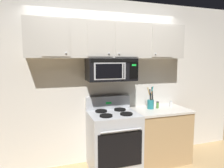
{
  "coord_description": "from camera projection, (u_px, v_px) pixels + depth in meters",
  "views": [
    {
      "loc": [
        -0.96,
        -2.46,
        1.73
      ],
      "look_at": [
        0.0,
        0.49,
        1.35
      ],
      "focal_mm": 32.16,
      "sensor_mm": 36.0,
      "label": 1
    }
  ],
  "objects": [
    {
      "name": "back_wall",
      "position": [
        107.0,
        82.0,
        3.41
      ],
      "size": [
        5.2,
        0.1,
        2.7
      ],
      "primitive_type": "cube",
      "color": "silver",
      "rests_on": "ground_plane"
    },
    {
      "name": "stove_range",
      "position": [
        113.0,
        140.0,
        3.17
      ],
      "size": [
        0.76,
        0.69,
        1.12
      ],
      "color": "#B7BABF",
      "rests_on": "ground_plane"
    },
    {
      "name": "over_range_microwave",
      "position": [
        111.0,
        69.0,
        3.15
      ],
      "size": [
        0.76,
        0.43,
        0.35
      ],
      "color": "black"
    },
    {
      "name": "upper_cabinets",
      "position": [
        110.0,
        40.0,
        3.12
      ],
      "size": [
        2.5,
        0.36,
        0.55
      ],
      "color": "#BCB7AD"
    },
    {
      "name": "counter_segment",
      "position": [
        160.0,
        134.0,
        3.44
      ],
      "size": [
        0.93,
        0.65,
        0.9
      ],
      "color": "tan",
      "rests_on": "ground_plane"
    },
    {
      "name": "utensil_crock_teal",
      "position": [
        151.0,
        102.0,
        3.39
      ],
      "size": [
        0.11,
        0.11,
        0.39
      ],
      "color": "teal",
      "rests_on": "counter_segment"
    },
    {
      "name": "salt_shaker",
      "position": [
        171.0,
        104.0,
        3.53
      ],
      "size": [
        0.05,
        0.05,
        0.11
      ],
      "color": "white",
      "rests_on": "counter_segment"
    },
    {
      "name": "spice_jar",
      "position": [
        157.0,
        105.0,
        3.43
      ],
      "size": [
        0.04,
        0.04,
        0.12
      ],
      "color": "#4C7F33",
      "rests_on": "counter_segment"
    }
  ]
}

